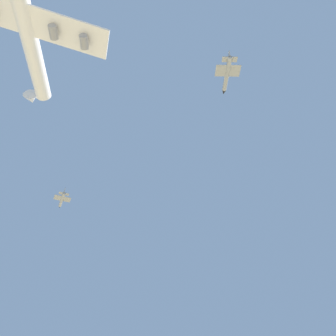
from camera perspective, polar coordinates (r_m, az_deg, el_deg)
carrier_jet at (r=142.20m, az=-22.41°, el=21.67°), size 72.91×58.76×21.34m
chase_jet_lead at (r=118.83m, az=9.68°, el=14.95°), size 13.62×11.91×4.00m
chase_jet_right_wing at (r=181.19m, az=-17.06°, el=-5.00°), size 15.27×8.93×4.00m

